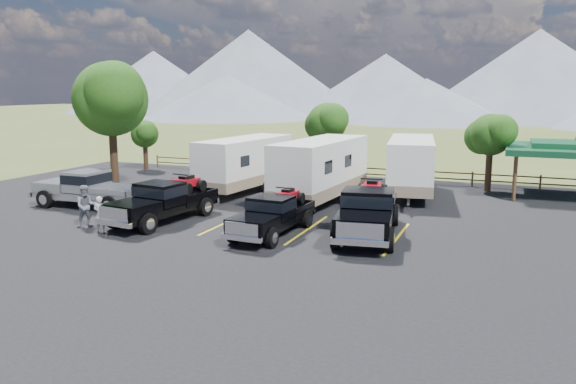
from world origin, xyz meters
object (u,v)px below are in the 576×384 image
at_px(person_a, 100,214).
at_px(pickup_silver, 90,189).
at_px(person_b, 86,206).
at_px(rig_left, 164,200).
at_px(rig_center, 273,214).
at_px(trailer_right, 411,166).
at_px(pavilion, 563,149).
at_px(trailer_center, 321,170).
at_px(rig_right, 368,210).
at_px(tree_big_nw, 110,99).
at_px(trailer_left, 245,164).

bearing_deg(person_a, pickup_silver, -53.47).
bearing_deg(pickup_silver, person_b, 39.09).
xyz_separation_m(rig_left, rig_center, (5.72, -0.25, -0.11)).
relative_size(trailer_right, person_a, 5.98).
xyz_separation_m(pavilion, trailer_right, (-8.17, -3.10, -1.00)).
distance_m(pickup_silver, person_b, 4.43).
xyz_separation_m(pavilion, person_b, (-20.46, -16.27, -1.78)).
distance_m(pavilion, rig_center, 18.81).
relative_size(rig_left, person_a, 4.04).
distance_m(rig_center, trailer_right, 11.88).
distance_m(rig_left, person_b, 3.46).
relative_size(trailer_center, trailer_right, 1.04).
height_order(rig_center, trailer_center, trailer_center).
xyz_separation_m(rig_right, pickup_silver, (-14.97, 0.16, -0.08)).
bearing_deg(tree_big_nw, pickup_silver, -64.63).
relative_size(pavilion, person_a, 3.85).
height_order(trailer_center, trailer_right, trailer_center).
xyz_separation_m(trailer_center, person_a, (-6.86, -9.65, -1.01)).
relative_size(rig_left, trailer_center, 0.65).
bearing_deg(pavilion, rig_center, -130.29).
distance_m(rig_center, pickup_silver, 11.23).
xyz_separation_m(tree_big_nw, pavilion, (25.55, 7.97, -2.81)).
distance_m(tree_big_nw, trailer_right, 18.44).
bearing_deg(tree_big_nw, trailer_right, 15.67).
xyz_separation_m(rig_left, pickup_silver, (-5.42, 1.20, -0.00)).
height_order(trailer_right, pickup_silver, trailer_right).
bearing_deg(rig_left, trailer_left, 96.00).
bearing_deg(trailer_left, person_a, -91.61).
relative_size(pavilion, trailer_right, 0.64).
bearing_deg(person_a, trailer_right, -137.52).
bearing_deg(trailer_center, person_b, -126.94).
bearing_deg(rig_center, trailer_center, 94.74).
bearing_deg(trailer_center, pickup_silver, -147.81).
xyz_separation_m(tree_big_nw, rig_right, (17.28, -5.01, -4.46)).
distance_m(trailer_right, person_b, 18.03).
distance_m(pavilion, trailer_left, 18.57).
relative_size(trailer_left, trailer_center, 0.94).
bearing_deg(pavilion, trailer_center, -149.89).
bearing_deg(trailer_right, person_a, -137.59).
bearing_deg(rig_center, trailer_right, 73.27).
height_order(tree_big_nw, person_b, tree_big_nw).
height_order(pavilion, trailer_left, trailer_left).
xyz_separation_m(rig_left, trailer_right, (9.65, 10.93, 0.73)).
bearing_deg(trailer_center, tree_big_nw, -171.80).
bearing_deg(trailer_center, rig_right, -50.11).
xyz_separation_m(rig_center, person_b, (-8.35, -1.99, 0.06)).
xyz_separation_m(tree_big_nw, trailer_center, (13.18, 0.80, -3.74)).
bearing_deg(trailer_right, rig_right, -99.31).
distance_m(tree_big_nw, trailer_left, 9.08).
relative_size(pavilion, trailer_center, 0.62).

